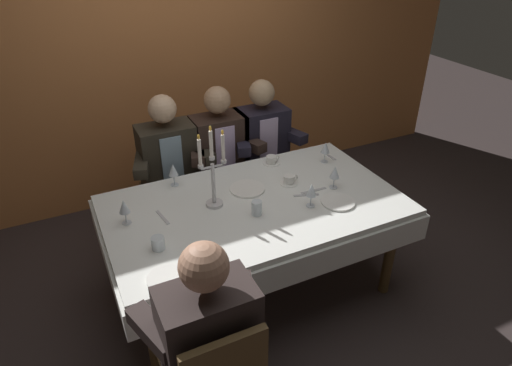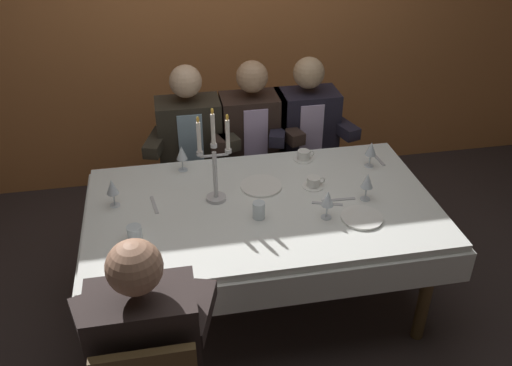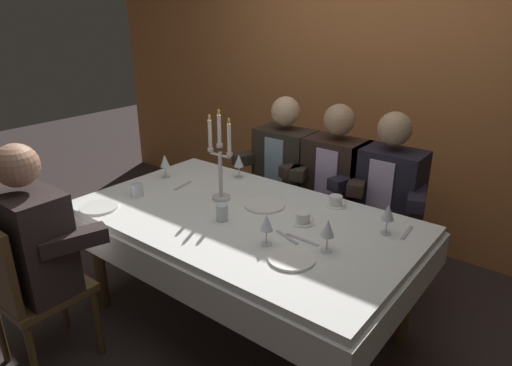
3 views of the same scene
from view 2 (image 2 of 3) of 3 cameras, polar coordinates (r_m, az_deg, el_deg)
The scene contains 24 objects.
ground_plane at distance 3.47m, azimuth 0.59°, elevation -12.33°, with size 12.00×12.00×0.00m, color #372D2C.
back_wall at distance 4.26m, azimuth -3.83°, elevation 17.34°, with size 6.00×0.12×2.70m, color #CB7941.
dining_table at distance 3.07m, azimuth 0.65°, elevation -4.01°, with size 1.94×1.14×0.74m.
candelabra at distance 2.93m, azimuth -4.34°, elevation 1.90°, with size 0.19×0.11×0.55m.
dinner_plate_0 at distance 3.14m, azimuth 0.54°, elevation -0.31°, with size 0.24×0.24×0.01m, color white.
dinner_plate_1 at distance 2.93m, azimuth 10.98°, elevation -3.57°, with size 0.22×0.22×0.01m, color white.
dinner_plate_2 at distance 2.61m, azimuth -13.00°, elevation -9.12°, with size 0.22×0.22×0.01m, color white.
wine_glass_0 at distance 3.04m, azimuth 11.54°, elevation 0.15°, with size 0.07×0.07×0.16m.
wine_glass_1 at distance 2.85m, azimuth 7.50°, elevation -1.68°, with size 0.07×0.07×0.16m.
wine_glass_2 at distance 3.02m, azimuth -14.79°, elevation -0.48°, with size 0.07×0.07×0.16m.
wine_glass_3 at distance 3.28m, azimuth -7.76°, elevation 3.10°, with size 0.07×0.07×0.16m.
wine_glass_4 at distance 3.36m, azimuth 11.92°, elevation 3.48°, with size 0.07×0.07×0.16m.
water_tumbler_0 at distance 2.79m, azimuth -12.56°, elevation -5.12°, with size 0.07×0.07×0.08m, color silver.
water_tumbler_1 at distance 2.87m, azimuth 0.29°, elevation -2.86°, with size 0.07×0.07×0.09m, color silver.
coffee_cup_0 at distance 3.42m, azimuth 5.01°, elevation 2.86°, with size 0.13×0.12×0.06m.
coffee_cup_1 at distance 3.15m, azimuth 6.03°, elevation 0.05°, with size 0.13×0.12×0.06m.
spoon_0 at distance 3.02m, azimuth 7.45°, elevation -2.16°, with size 0.17×0.02×0.01m, color #B7B7BC.
fork_1 at distance 3.51m, azimuth 12.60°, elevation 2.49°, with size 0.17×0.02×0.01m, color #B7B7BC.
spoon_2 at distance 3.04m, azimuth -10.58°, elevation -2.25°, with size 0.17×0.02×0.01m, color #B7B7BC.
knife_3 at distance 3.06m, azimuth 8.60°, elevation -1.73°, with size 0.19×0.02×0.01m, color #B7B7BC.
seated_diner_0 at distance 2.30m, azimuth -11.39°, elevation -16.27°, with size 0.63×0.48×1.24m.
seated_diner_1 at distance 3.73m, azimuth -6.96°, elevation 4.81°, with size 0.63×0.48×1.24m.
seated_diner_2 at distance 3.77m, azimuth -0.41°, elevation 5.40°, with size 0.63×0.48×1.24m.
seated_diner_3 at distance 3.85m, azimuth 5.21°, elevation 5.84°, with size 0.63×0.48×1.24m.
Camera 2 is at (-0.49, -2.43, 2.43)m, focal length 38.32 mm.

